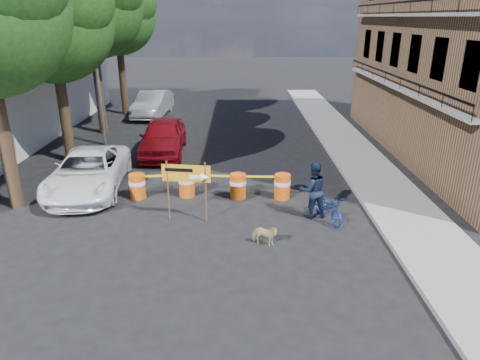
{
  "coord_description": "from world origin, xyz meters",
  "views": [
    {
      "loc": [
        0.75,
        -11.36,
        6.08
      ],
      "look_at": [
        0.79,
        1.13,
        1.3
      ],
      "focal_mm": 32.0,
      "sensor_mm": 36.0,
      "label": 1
    }
  ],
  "objects_px": {
    "barrel_far_left": "(137,186)",
    "sedan_silver": "(153,104)",
    "dog": "(264,235)",
    "barrel_mid_right": "(238,186)",
    "barrel_mid_left": "(187,184)",
    "barrel_far_right": "(282,186)",
    "sedan_red": "(163,137)",
    "pedestrian": "(313,190)",
    "detour_sign": "(193,178)",
    "suv_white": "(88,172)",
    "bicycle": "(329,195)"
  },
  "relations": [
    {
      "from": "barrel_far_right",
      "to": "dog",
      "type": "bearing_deg",
      "value": -103.63
    },
    {
      "from": "pedestrian",
      "to": "sedan_silver",
      "type": "xyz_separation_m",
      "value": [
        -7.92,
        15.05,
        -0.12
      ]
    },
    {
      "from": "sedan_silver",
      "to": "sedan_red",
      "type": "bearing_deg",
      "value": -71.75
    },
    {
      "from": "barrel_mid_left",
      "to": "sedan_silver",
      "type": "relative_size",
      "value": 0.18
    },
    {
      "from": "barrel_mid_right",
      "to": "barrel_mid_left",
      "type": "bearing_deg",
      "value": 174.5
    },
    {
      "from": "dog",
      "to": "bicycle",
      "type": "bearing_deg",
      "value": -31.57
    },
    {
      "from": "barrel_mid_right",
      "to": "barrel_far_left",
      "type": "bearing_deg",
      "value": -179.98
    },
    {
      "from": "detour_sign",
      "to": "bicycle",
      "type": "relative_size",
      "value": 1.16
    },
    {
      "from": "dog",
      "to": "sedan_red",
      "type": "xyz_separation_m",
      "value": [
        -4.28,
        8.75,
        0.5
      ]
    },
    {
      "from": "sedan_red",
      "to": "sedan_silver",
      "type": "distance_m",
      "value": 8.42
    },
    {
      "from": "barrel_mid_right",
      "to": "barrel_far_right",
      "type": "height_order",
      "value": "same"
    },
    {
      "from": "barrel_mid_left",
      "to": "bicycle",
      "type": "relative_size",
      "value": 0.53
    },
    {
      "from": "suv_white",
      "to": "sedan_red",
      "type": "distance_m",
      "value": 5.0
    },
    {
      "from": "pedestrian",
      "to": "suv_white",
      "type": "relative_size",
      "value": 0.35
    },
    {
      "from": "barrel_far_left",
      "to": "dog",
      "type": "height_order",
      "value": "barrel_far_left"
    },
    {
      "from": "barrel_far_right",
      "to": "suv_white",
      "type": "distance_m",
      "value": 7.15
    },
    {
      "from": "barrel_far_right",
      "to": "dog",
      "type": "distance_m",
      "value": 3.48
    },
    {
      "from": "suv_white",
      "to": "barrel_mid_right",
      "type": "bearing_deg",
      "value": -12.9
    },
    {
      "from": "pedestrian",
      "to": "detour_sign",
      "type": "bearing_deg",
      "value": -5.45
    },
    {
      "from": "sedan_silver",
      "to": "barrel_mid_left",
      "type": "bearing_deg",
      "value": -70.05
    },
    {
      "from": "sedan_red",
      "to": "barrel_mid_right",
      "type": "bearing_deg",
      "value": -59.05
    },
    {
      "from": "barrel_mid_left",
      "to": "barrel_mid_right",
      "type": "bearing_deg",
      "value": -5.5
    },
    {
      "from": "barrel_mid_left",
      "to": "dog",
      "type": "bearing_deg",
      "value": -54.12
    },
    {
      "from": "dog",
      "to": "barrel_mid_right",
      "type": "bearing_deg",
      "value": 32.73
    },
    {
      "from": "barrel_far_right",
      "to": "sedan_silver",
      "type": "bearing_deg",
      "value": 117.64
    },
    {
      "from": "barrel_mid_left",
      "to": "suv_white",
      "type": "height_order",
      "value": "suv_white"
    },
    {
      "from": "barrel_mid_left",
      "to": "dog",
      "type": "relative_size",
      "value": 1.18
    },
    {
      "from": "barrel_far_left",
      "to": "sedan_silver",
      "type": "bearing_deg",
      "value": 98.23
    },
    {
      "from": "barrel_mid_right",
      "to": "bicycle",
      "type": "bearing_deg",
      "value": -31.46
    },
    {
      "from": "barrel_far_right",
      "to": "bicycle",
      "type": "bearing_deg",
      "value": -53.12
    },
    {
      "from": "barrel_far_left",
      "to": "dog",
      "type": "bearing_deg",
      "value": -38.21
    },
    {
      "from": "barrel_mid_right",
      "to": "pedestrian",
      "type": "height_order",
      "value": "pedestrian"
    },
    {
      "from": "barrel_far_left",
      "to": "suv_white",
      "type": "distance_m",
      "value": 2.12
    },
    {
      "from": "barrel_mid_right",
      "to": "pedestrian",
      "type": "relative_size",
      "value": 0.48
    },
    {
      "from": "barrel_far_left",
      "to": "barrel_mid_right",
      "type": "height_order",
      "value": "same"
    },
    {
      "from": "dog",
      "to": "suv_white",
      "type": "xyz_separation_m",
      "value": [
        -6.28,
        4.17,
        0.41
      ]
    },
    {
      "from": "barrel_mid_right",
      "to": "dog",
      "type": "xyz_separation_m",
      "value": [
        0.75,
        -3.41,
        -0.15
      ]
    },
    {
      "from": "barrel_far_left",
      "to": "dog",
      "type": "relative_size",
      "value": 1.18
    },
    {
      "from": "barrel_far_right",
      "to": "sedan_red",
      "type": "bearing_deg",
      "value": 133.48
    },
    {
      "from": "dog",
      "to": "detour_sign",
      "type": "bearing_deg",
      "value": 73.38
    },
    {
      "from": "barrel_far_right",
      "to": "sedan_red",
      "type": "distance_m",
      "value": 7.42
    },
    {
      "from": "barrel_far_left",
      "to": "barrel_mid_left",
      "type": "relative_size",
      "value": 1.0
    },
    {
      "from": "dog",
      "to": "sedan_red",
      "type": "height_order",
      "value": "sedan_red"
    },
    {
      "from": "barrel_far_left",
      "to": "barrel_far_right",
      "type": "bearing_deg",
      "value": -0.33
    },
    {
      "from": "barrel_mid_right",
      "to": "suv_white",
      "type": "xyz_separation_m",
      "value": [
        -5.53,
        0.77,
        0.26
      ]
    },
    {
      "from": "barrel_mid_left",
      "to": "sedan_silver",
      "type": "bearing_deg",
      "value": 105.45
    },
    {
      "from": "pedestrian",
      "to": "barrel_mid_left",
      "type": "bearing_deg",
      "value": -31.51
    },
    {
      "from": "detour_sign",
      "to": "sedan_silver",
      "type": "xyz_separation_m",
      "value": [
        -4.14,
        15.32,
        -0.64
      ]
    },
    {
      "from": "bicycle",
      "to": "barrel_far_left",
      "type": "bearing_deg",
      "value": 146.68
    },
    {
      "from": "barrel_far_right",
      "to": "sedan_silver",
      "type": "height_order",
      "value": "sedan_silver"
    }
  ]
}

